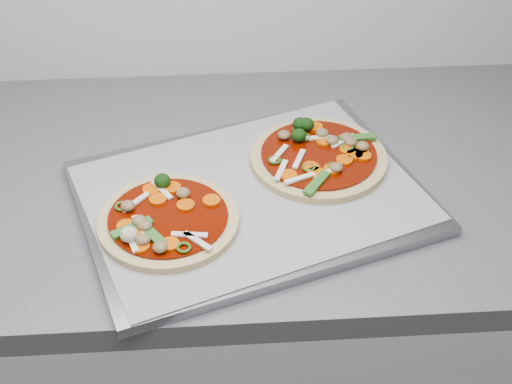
{
  "coord_description": "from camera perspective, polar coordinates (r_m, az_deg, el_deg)",
  "views": [
    {
      "loc": [
        -0.55,
        0.44,
        1.57
      ],
      "look_at": [
        -0.5,
        1.21,
        0.93
      ],
      "focal_mm": 50.0,
      "sensor_mm": 36.0,
      "label": 1
    }
  ],
  "objects": [
    {
      "name": "base_cabinet",
      "position": [
        1.53,
        19.0,
        -11.68
      ],
      "size": [
        3.6,
        0.6,
        0.86
      ],
      "primitive_type": "cube",
      "color": "silver",
      "rests_on": "ground"
    },
    {
      "name": "parchment",
      "position": [
        1.03,
        -0.4,
        -0.05
      ],
      "size": [
        0.55,
        0.47,
        0.0
      ],
      "primitive_type": "cube",
      "rotation": [
        0.0,
        0.0,
        0.36
      ],
      "color": "#97979C",
      "rests_on": "baking_tray"
    },
    {
      "name": "pizza_right",
      "position": [
        1.09,
        5.06,
        2.97
      ],
      "size": [
        0.29,
        0.29,
        0.04
      ],
      "rotation": [
        0.0,
        0.0,
        0.74
      ],
      "color": "tan",
      "rests_on": "parchment"
    },
    {
      "name": "pizza_left",
      "position": [
        0.98,
        -7.23,
        -2.19
      ],
      "size": [
        0.2,
        0.2,
        0.03
      ],
      "rotation": [
        0.0,
        0.0,
        -0.03
      ],
      "color": "tan",
      "rests_on": "parchment"
    },
    {
      "name": "baking_tray",
      "position": [
        1.04,
        -0.39,
        -0.42
      ],
      "size": [
        0.57,
        0.49,
        0.02
      ],
      "primitive_type": "cube",
      "rotation": [
        0.0,
        0.0,
        0.32
      ],
      "color": "gray",
      "rests_on": "countertop"
    }
  ]
}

